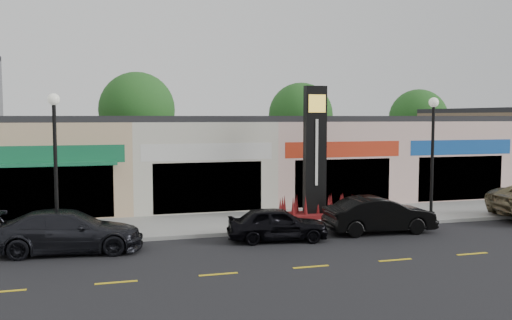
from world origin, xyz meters
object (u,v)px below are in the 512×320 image
object	(u,v)px
car_dark_sedan	(68,231)
car_black_sedan	(277,224)
pylon_sign	(315,171)
lamp_west_near	(55,152)
lamp_east_near	(433,145)
car_black_conv	(380,215)

from	to	relation	value
car_dark_sedan	car_black_sedan	size ratio (longest dim) A/B	1.33
pylon_sign	lamp_west_near	bearing A→B (deg)	-171.23
lamp_east_near	pylon_sign	bearing A→B (deg)	161.25
car_black_sedan	car_black_conv	world-z (taller)	car_black_conv
lamp_west_near	car_black_sedan	bearing A→B (deg)	-12.03
car_black_conv	lamp_west_near	bearing A→B (deg)	85.88
pylon_sign	car_black_conv	world-z (taller)	pylon_sign
car_dark_sedan	lamp_east_near	bearing A→B (deg)	-79.33
pylon_sign	car_black_conv	size ratio (longest dim) A/B	1.33
pylon_sign	car_black_conv	bearing A→B (deg)	-63.58
lamp_east_near	car_dark_sedan	xyz separation A→B (m)	(-15.53, -1.43, -2.73)
car_dark_sedan	pylon_sign	bearing A→B (deg)	-68.05
car_black_sedan	lamp_west_near	bearing A→B (deg)	86.02
lamp_west_near	lamp_east_near	xyz separation A→B (m)	(16.00, 0.00, 0.00)
car_black_sedan	car_dark_sedan	bearing A→B (deg)	95.81
lamp_west_near	car_black_conv	distance (m)	12.97
car_black_sedan	car_black_conv	bearing A→B (deg)	-79.00
lamp_west_near	car_black_conv	xyz separation A→B (m)	(12.59, -1.50, -2.73)
car_dark_sedan	car_black_sedan	world-z (taller)	car_dark_sedan
lamp_west_near	car_dark_sedan	world-z (taller)	lamp_west_near
car_black_sedan	car_black_conv	size ratio (longest dim) A/B	0.85
lamp_west_near	car_black_sedan	world-z (taller)	lamp_west_near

